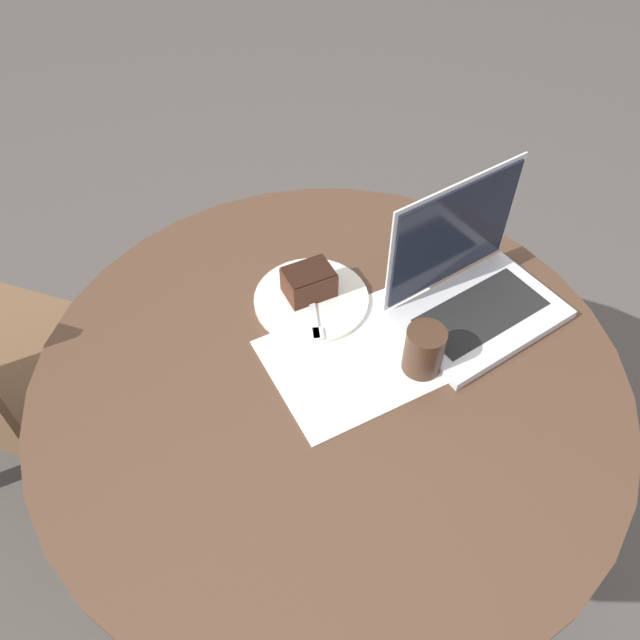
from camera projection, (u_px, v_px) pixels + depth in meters
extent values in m
plane|color=#4C4742|center=(326.00, 537.00, 1.67)|extent=(12.00, 12.00, 0.00)
cylinder|color=#4C3323|center=(326.00, 535.00, 1.67)|extent=(0.52, 0.52, 0.02)
cylinder|color=#4C3323|center=(327.00, 471.00, 1.40)|extent=(0.13, 0.13, 0.70)
cylinder|color=#4C3323|center=(329.00, 375.00, 1.12)|extent=(1.06, 1.06, 0.03)
cube|color=brown|center=(18.00, 363.00, 1.51)|extent=(0.58, 0.58, 0.02)
cube|color=brown|center=(31.00, 343.00, 1.84)|extent=(0.05, 0.05, 0.43)
cube|color=brown|center=(146.00, 377.00, 1.76)|extent=(0.05, 0.05, 0.43)
cube|color=brown|center=(68.00, 497.00, 1.52)|extent=(0.05, 0.05, 0.43)
cube|color=white|center=(371.00, 352.00, 1.13)|extent=(0.41, 0.31, 0.00)
cylinder|color=silver|center=(311.00, 300.00, 1.21)|extent=(0.22, 0.22, 0.01)
cube|color=#472619|center=(309.00, 283.00, 1.20)|extent=(0.11, 0.09, 0.06)
cube|color=black|center=(309.00, 271.00, 1.18)|extent=(0.10, 0.08, 0.00)
cube|color=silver|center=(312.00, 305.00, 1.19)|extent=(0.10, 0.15, 0.00)
cube|color=silver|center=(316.00, 334.00, 1.15)|extent=(0.04, 0.04, 0.00)
cylinder|color=#3D2619|center=(424.00, 351.00, 1.08)|extent=(0.07, 0.07, 0.10)
cube|color=silver|center=(480.00, 315.00, 1.18)|extent=(0.32, 0.23, 0.02)
cube|color=black|center=(481.00, 312.00, 1.18)|extent=(0.26, 0.14, 0.00)
cube|color=silver|center=(453.00, 234.00, 1.15)|extent=(0.30, 0.03, 0.24)
cube|color=black|center=(455.00, 235.00, 1.14)|extent=(0.28, 0.03, 0.22)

